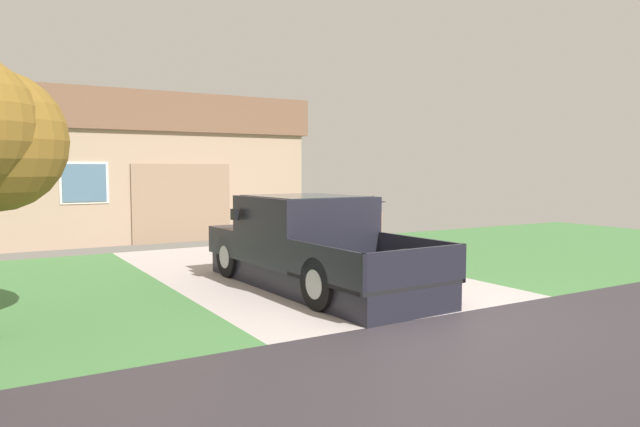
# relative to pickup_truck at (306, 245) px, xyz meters

# --- Properties ---
(ground) EXTENTS (29.20, 18.60, 0.18)m
(ground) POSITION_rel_pickup_truck_xyz_m (0.39, -4.81, -0.74)
(ground) COLOR #B8ABA7
(pickup_truck) EXTENTS (2.21, 5.29, 1.63)m
(pickup_truck) POSITION_rel_pickup_truck_xyz_m (0.00, 0.00, 0.00)
(pickup_truck) COLOR black
(pickup_truck) RESTS_ON ground
(person_with_hat) EXTENTS (0.49, 0.48, 1.60)m
(person_with_hat) POSITION_rel_pickup_truck_xyz_m (1.50, 0.01, 0.19)
(person_with_hat) COLOR brown
(person_with_hat) RESTS_ON ground
(handbag) EXTENTS (0.30, 0.14, 0.37)m
(handbag) POSITION_rel_pickup_truck_xyz_m (1.61, -0.34, -0.61)
(handbag) COLOR tan
(handbag) RESTS_ON ground
(house_with_garage) EXTENTS (9.17, 5.74, 4.30)m
(house_with_garage) POSITION_rel_pickup_truck_xyz_m (-0.43, 10.11, 1.46)
(house_with_garage) COLOR tan
(house_with_garage) RESTS_ON ground
(wheeled_trash_bin) EXTENTS (0.60, 0.72, 1.14)m
(wheeled_trash_bin) POSITION_rel_pickup_truck_xyz_m (3.88, 4.53, -0.11)
(wheeled_trash_bin) COLOR navy
(wheeled_trash_bin) RESTS_ON ground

